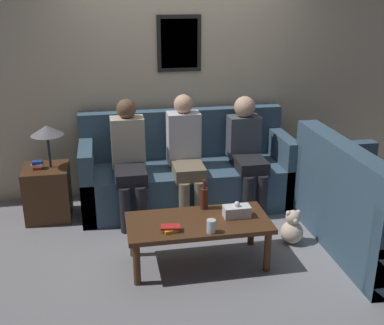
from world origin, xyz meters
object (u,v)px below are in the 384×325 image
(drinking_glass, at_px, (211,226))
(person_middle, at_px, (186,151))
(couch_main, at_px, (186,173))
(wine_bottle, at_px, (204,198))
(couch_side, at_px, (365,212))
(teddy_bear, at_px, (292,229))
(coffee_table, at_px, (198,226))
(person_right, at_px, (247,148))
(person_left, at_px, (129,156))

(drinking_glass, xyz_separation_m, person_middle, (0.01, 1.27, 0.21))
(couch_main, height_order, wine_bottle, couch_main)
(couch_side, relative_size, wine_bottle, 5.98)
(drinking_glass, bearing_deg, teddy_bear, 24.95)
(person_middle, bearing_deg, coffee_table, -94.08)
(wine_bottle, distance_m, person_right, 1.10)
(coffee_table, xyz_separation_m, wine_bottle, (0.10, 0.23, 0.16))
(couch_side, xyz_separation_m, wine_bottle, (-1.46, 0.22, 0.17))
(couch_main, relative_size, teddy_bear, 6.74)
(drinking_glass, height_order, person_middle, person_middle)
(person_right, bearing_deg, person_middle, -176.05)
(coffee_table, relative_size, teddy_bear, 3.65)
(couch_side, xyz_separation_m, teddy_bear, (-0.62, 0.18, -0.20))
(teddy_bear, bearing_deg, drinking_glass, -155.05)
(coffee_table, bearing_deg, person_left, 116.12)
(coffee_table, height_order, wine_bottle, wine_bottle)
(coffee_table, height_order, drinking_glass, drinking_glass)
(couch_side, bearing_deg, teddy_bear, 74.02)
(person_middle, distance_m, person_right, 0.67)
(teddy_bear, bearing_deg, person_right, 101.77)
(couch_side, height_order, person_middle, person_middle)
(drinking_glass, bearing_deg, person_right, 62.53)
(wine_bottle, relative_size, teddy_bear, 0.82)
(person_left, height_order, teddy_bear, person_left)
(wine_bottle, height_order, person_left, person_left)
(couch_main, distance_m, coffee_table, 1.27)
(couch_main, bearing_deg, wine_bottle, -90.99)
(person_left, bearing_deg, teddy_bear, -30.53)
(wine_bottle, xyz_separation_m, teddy_bear, (0.84, -0.04, -0.37))
(coffee_table, xyz_separation_m, drinking_glass, (0.06, -0.22, 0.11))
(couch_main, relative_size, person_left, 1.84)
(wine_bottle, relative_size, person_middle, 0.22)
(couch_main, distance_m, person_left, 0.74)
(couch_main, bearing_deg, person_middle, -100.71)
(coffee_table, xyz_separation_m, person_middle, (0.07, 1.05, 0.32))
(drinking_glass, bearing_deg, person_left, 114.32)
(person_left, xyz_separation_m, person_right, (1.26, 0.06, -0.00))
(wine_bottle, bearing_deg, person_left, 126.77)
(couch_main, height_order, coffee_table, couch_main)
(person_middle, bearing_deg, wine_bottle, -88.45)
(person_left, xyz_separation_m, person_middle, (0.58, 0.01, 0.01))
(couch_main, relative_size, coffee_table, 1.85)
(couch_main, bearing_deg, drinking_glass, -92.10)
(couch_side, xyz_separation_m, drinking_glass, (-1.50, -0.23, 0.12))
(teddy_bear, bearing_deg, couch_main, 127.33)
(drinking_glass, distance_m, teddy_bear, 1.02)
(couch_side, relative_size, coffee_table, 1.35)
(couch_side, distance_m, person_middle, 1.84)
(person_middle, bearing_deg, person_left, -178.77)
(couch_side, relative_size, teddy_bear, 4.92)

